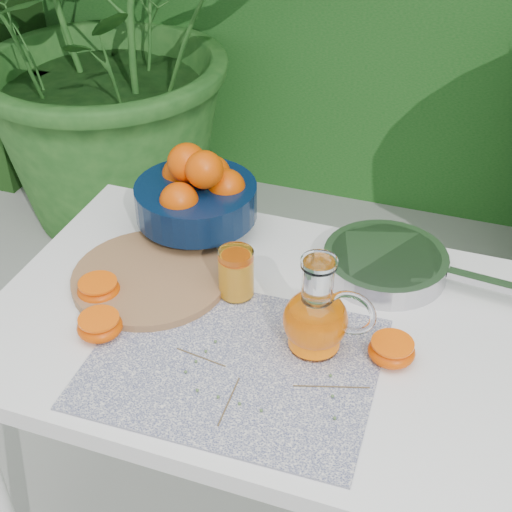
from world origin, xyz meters
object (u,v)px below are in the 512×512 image
(juice_pitcher, at_px, (317,318))
(fruit_bowl, at_px, (197,193))
(cutting_board, at_px, (150,278))
(white_table, at_px, (253,348))
(saute_pan, at_px, (387,262))

(juice_pitcher, bearing_deg, fruit_bowl, 140.99)
(juice_pitcher, bearing_deg, cutting_board, 168.41)
(white_table, xyz_separation_m, cutting_board, (-0.23, 0.03, 0.09))
(white_table, height_order, fruit_bowl, fruit_bowl)
(fruit_bowl, height_order, juice_pitcher, fruit_bowl)
(juice_pitcher, bearing_deg, white_table, 163.30)
(saute_pan, bearing_deg, juice_pitcher, -106.86)
(fruit_bowl, bearing_deg, cutting_board, -95.42)
(juice_pitcher, height_order, saute_pan, juice_pitcher)
(white_table, height_order, saute_pan, saute_pan)
(cutting_board, relative_size, fruit_bowl, 1.04)
(juice_pitcher, distance_m, saute_pan, 0.28)
(white_table, relative_size, fruit_bowl, 3.31)
(fruit_bowl, distance_m, juice_pitcher, 0.44)
(white_table, distance_m, cutting_board, 0.25)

